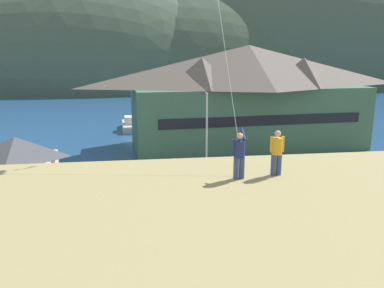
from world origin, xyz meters
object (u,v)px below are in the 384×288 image
(storage_shed_near_lot, at_px, (18,170))
(parked_car_mid_row_far, at_px, (354,206))
(parked_car_mid_row_center, at_px, (167,183))
(parked_car_front_row_silver, at_px, (381,173))
(person_kite_flyer, at_px, (239,154))
(parked_car_mid_row_near, at_px, (210,206))
(person_companion, at_px, (277,151))
(harbor_lodge, at_px, (248,94))
(wharf_dock, at_px, (153,125))
(parking_light_pole, at_px, (207,130))
(parked_car_lone_by_shed, at_px, (236,179))
(parked_car_back_row_right, at_px, (300,180))
(moored_boat_wharfside, at_px, (130,125))
(parked_car_corner_spot, at_px, (102,190))

(storage_shed_near_lot, xyz_separation_m, parked_car_mid_row_far, (23.53, -6.26, -1.66))
(parked_car_mid_row_center, xyz_separation_m, parked_car_front_row_silver, (18.75, 0.16, 0.00))
(parked_car_front_row_silver, xyz_separation_m, person_kite_flyer, (-17.12, -16.31, 6.57))
(parked_car_mid_row_near, xyz_separation_m, person_companion, (0.56, -10.69, 6.55))
(harbor_lodge, relative_size, person_kite_flyer, 16.09)
(harbor_lodge, relative_size, wharf_dock, 2.01)
(parking_light_pole, bearing_deg, person_kite_flyer, -96.54)
(parked_car_front_row_silver, bearing_deg, parked_car_lone_by_shed, -179.75)
(parked_car_front_row_silver, bearing_deg, person_kite_flyer, -136.40)
(parked_car_back_row_right, bearing_deg, storage_shed_near_lot, 179.01)
(moored_boat_wharfside, bearing_deg, parked_car_lone_by_shed, -71.75)
(storage_shed_near_lot, bearing_deg, harbor_lodge, 36.00)
(parked_car_mid_row_far, xyz_separation_m, parked_car_mid_row_center, (-12.36, 6.57, 0.00))
(parking_light_pole, distance_m, person_companion, 20.05)
(parked_car_lone_by_shed, bearing_deg, parked_car_front_row_silver, 0.25)
(parked_car_back_row_right, bearing_deg, parking_light_pole, 147.20)
(parked_car_mid_row_far, relative_size, parking_light_pole, 0.55)
(wharf_dock, bearing_deg, storage_shed_near_lot, -110.48)
(parked_car_front_row_silver, bearing_deg, parked_car_back_row_right, -173.78)
(moored_boat_wharfside, distance_m, parked_car_lone_by_shed, 29.54)
(parked_car_mid_row_far, distance_m, parked_car_lone_by_shed, 9.36)
(parked_car_back_row_right, bearing_deg, harbor_lodge, 89.86)
(wharf_dock, distance_m, moored_boat_wharfside, 3.85)
(harbor_lodge, xyz_separation_m, parked_car_mid_row_center, (-11.06, -15.85, -5.42))
(parked_car_corner_spot, distance_m, parking_light_pole, 10.76)
(parked_car_front_row_silver, relative_size, person_companion, 2.47)
(parked_car_mid_row_center, bearing_deg, parking_light_pole, 44.72)
(parked_car_mid_row_center, height_order, parking_light_pole, parking_light_pole)
(parked_car_mid_row_center, xyz_separation_m, person_kite_flyer, (1.63, -16.15, 6.57))
(parked_car_front_row_silver, distance_m, person_kite_flyer, 24.54)
(storage_shed_near_lot, distance_m, parked_car_mid_row_far, 24.40)
(wharf_dock, bearing_deg, parked_car_front_row_silver, -57.68)
(storage_shed_near_lot, height_order, parked_car_mid_row_near, storage_shed_near_lot)
(parked_car_corner_spot, bearing_deg, parked_car_mid_row_near, -28.98)
(parked_car_back_row_right, distance_m, parking_light_pole, 9.12)
(person_kite_flyer, bearing_deg, harbor_lodge, 73.58)
(wharf_dock, relative_size, moored_boat_wharfside, 2.01)
(wharf_dock, height_order, parking_light_pole, parking_light_pole)
(wharf_dock, xyz_separation_m, person_kite_flyer, (1.58, -45.87, 7.28))
(parked_car_mid_row_near, height_order, parked_car_mid_row_center, same)
(parked_car_back_row_right, xyz_separation_m, parking_light_pole, (-7.10, 4.57, 3.46))
(wharf_dock, distance_m, parked_car_corner_spot, 31.16)
(parked_car_lone_by_shed, bearing_deg, parked_car_corner_spot, -174.09)
(parked_car_mid_row_near, xyz_separation_m, person_kite_flyer, (-0.97, -10.92, 6.57))
(parked_car_mid_row_near, xyz_separation_m, parked_car_front_row_silver, (16.16, 5.38, 0.00))
(parked_car_front_row_silver, bearing_deg, parked_car_mid_row_near, -161.57)
(harbor_lodge, distance_m, parked_car_mid_row_far, 23.10)
(parked_car_mid_row_center, bearing_deg, wharf_dock, 89.91)
(person_kite_flyer, bearing_deg, person_companion, 8.81)
(parked_car_lone_by_shed, distance_m, parked_car_front_row_silver, 12.96)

